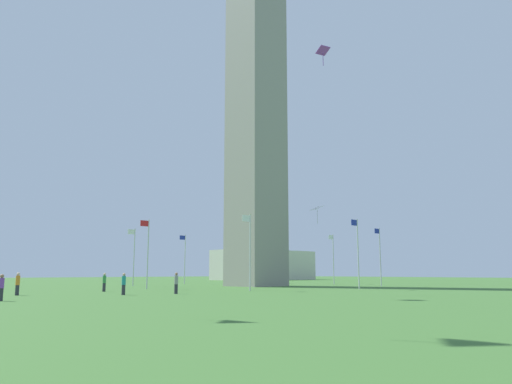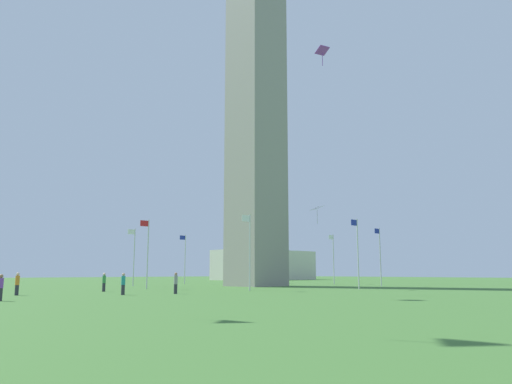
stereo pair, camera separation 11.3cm
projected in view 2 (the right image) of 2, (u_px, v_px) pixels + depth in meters
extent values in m
plane|color=#3D6B2D|center=(256.00, 286.00, 65.32)|extent=(260.00, 260.00, 0.00)
cube|color=gray|center=(256.00, 106.00, 69.21)|extent=(6.13, 6.13, 49.04)
cylinder|color=silver|center=(148.00, 254.00, 55.01)|extent=(0.14, 0.14, 7.58)
cube|color=red|center=(144.00, 223.00, 55.17)|extent=(1.00, 0.03, 0.64)
cylinder|color=silver|center=(250.00, 252.00, 49.88)|extent=(0.14, 0.14, 7.58)
cube|color=white|center=(246.00, 218.00, 50.04)|extent=(1.00, 0.03, 0.64)
cylinder|color=silver|center=(358.00, 254.00, 54.14)|extent=(0.14, 0.14, 7.58)
cube|color=#1E2D99|center=(354.00, 223.00, 54.30)|extent=(1.00, 0.03, 0.64)
cylinder|color=silver|center=(380.00, 257.00, 65.31)|extent=(0.14, 0.14, 7.58)
cube|color=#1E2D99|center=(377.00, 231.00, 65.47)|extent=(1.00, 0.03, 0.64)
cylinder|color=silver|center=(334.00, 259.00, 76.83)|extent=(0.14, 0.14, 7.58)
cube|color=white|center=(331.00, 237.00, 76.99)|extent=(1.00, 0.03, 0.64)
cylinder|color=silver|center=(260.00, 260.00, 81.96)|extent=(0.14, 0.14, 7.58)
cube|color=white|center=(257.00, 239.00, 82.12)|extent=(1.00, 0.03, 0.64)
cylinder|color=silver|center=(185.00, 259.00, 77.70)|extent=(0.14, 0.14, 7.58)
cube|color=#1E2D99|center=(183.00, 238.00, 77.86)|extent=(1.00, 0.03, 0.64)
cylinder|color=silver|center=(134.00, 257.00, 66.54)|extent=(0.14, 0.14, 7.58)
cube|color=white|center=(131.00, 232.00, 66.70)|extent=(1.00, 0.03, 0.64)
cylinder|color=#2D2D38|center=(176.00, 289.00, 42.07)|extent=(0.29, 0.29, 0.80)
cylinder|color=gray|center=(176.00, 280.00, 42.19)|extent=(0.32, 0.32, 0.74)
sphere|color=#936B4C|center=(176.00, 274.00, 42.27)|extent=(0.24, 0.24, 0.24)
cylinder|color=#2D2D38|center=(104.00, 287.00, 46.96)|extent=(0.29, 0.29, 0.80)
cylinder|color=#388C47|center=(104.00, 279.00, 47.08)|extent=(0.32, 0.32, 0.70)
sphere|color=beige|center=(104.00, 274.00, 47.16)|extent=(0.24, 0.24, 0.24)
cylinder|color=#2D2D38|center=(123.00, 290.00, 40.09)|extent=(0.29, 0.29, 0.80)
cylinder|color=teal|center=(123.00, 280.00, 40.21)|extent=(0.32, 0.32, 0.70)
sphere|color=tan|center=(124.00, 274.00, 40.29)|extent=(0.24, 0.24, 0.24)
cylinder|color=#2D2D38|center=(17.00, 290.00, 39.34)|extent=(0.29, 0.29, 0.80)
cylinder|color=orange|center=(18.00, 280.00, 39.46)|extent=(0.32, 0.32, 0.74)
sphere|color=beige|center=(18.00, 274.00, 39.54)|extent=(0.24, 0.24, 0.24)
cylinder|color=#2D2D38|center=(0.00, 295.00, 31.60)|extent=(0.29, 0.29, 0.80)
cylinder|color=purple|center=(1.00, 283.00, 31.72)|extent=(0.32, 0.32, 0.64)
sphere|color=#936B4C|center=(1.00, 276.00, 31.79)|extent=(0.24, 0.24, 0.24)
cube|color=purple|center=(322.00, 50.00, 37.68)|extent=(1.05, 1.00, 0.39)
cylinder|color=#67278E|center=(322.00, 59.00, 37.56)|extent=(0.04, 0.04, 1.05)
cube|color=white|center=(317.00, 208.00, 62.68)|extent=(1.61, 1.70, 0.60)
cylinder|color=#A7A7A7|center=(317.00, 217.00, 62.50)|extent=(0.04, 0.04, 1.72)
cube|color=beige|center=(265.00, 265.00, 120.49)|extent=(24.56, 11.35, 6.91)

